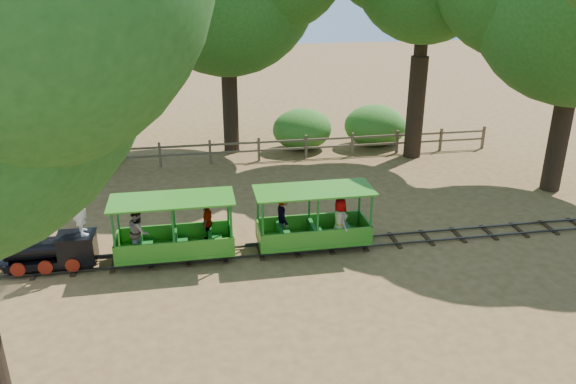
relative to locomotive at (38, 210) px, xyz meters
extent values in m
plane|color=olive|center=(7.70, -0.07, -1.71)|extent=(90.00, 90.00, 0.00)
cube|color=#3F3D3A|center=(7.70, -0.37, -1.64)|extent=(22.00, 0.05, 0.05)
cube|color=#3F3D3A|center=(7.70, 0.23, -1.64)|extent=(22.00, 0.05, 0.05)
cube|color=#382314|center=(7.70, -0.07, -1.69)|extent=(0.12, 1.00, 0.05)
cube|color=#382314|center=(2.70, -0.07, -1.69)|extent=(0.12, 1.00, 0.05)
cube|color=#382314|center=(12.70, -0.07, -1.69)|extent=(0.12, 1.00, 0.05)
cube|color=black|center=(0.15, -0.07, -1.42)|extent=(2.28, 0.72, 0.19)
cylinder|color=black|center=(-0.21, -0.07, -1.04)|extent=(1.45, 0.58, 0.58)
cylinder|color=black|center=(-0.78, -0.07, -0.52)|extent=(0.17, 0.17, 0.46)
sphere|color=gold|center=(-0.16, -0.07, -0.73)|extent=(0.27, 0.27, 0.27)
cylinder|color=gold|center=(-0.42, -0.07, -0.71)|extent=(0.10, 0.10, 0.10)
cube|color=black|center=(0.83, -0.07, -1.05)|extent=(0.93, 0.72, 0.57)
cube|color=black|center=(0.83, -0.07, -0.74)|extent=(0.98, 0.79, 0.04)
cone|color=black|center=(-1.09, -0.07, -1.45)|extent=(0.47, 0.66, 0.66)
cylinder|color=gold|center=(-0.96, -0.07, -0.94)|extent=(0.10, 0.14, 0.14)
cylinder|color=maroon|center=(-0.62, -0.44, -1.42)|extent=(0.37, 0.06, 0.37)
cylinder|color=maroon|center=(-0.62, 0.30, -1.42)|extent=(0.37, 0.06, 0.37)
cylinder|color=maroon|center=(0.05, -0.44, -1.42)|extent=(0.37, 0.06, 0.37)
cylinder|color=maroon|center=(0.05, 0.30, -1.42)|extent=(0.37, 0.06, 0.37)
cylinder|color=maroon|center=(0.72, -0.44, -1.42)|extent=(0.37, 0.06, 0.37)
cylinder|color=maroon|center=(0.72, 0.30, -1.42)|extent=(0.37, 0.06, 0.37)
sphere|color=white|center=(-0.67, -0.02, 0.07)|extent=(0.93, 0.93, 0.93)
sphere|color=white|center=(-0.26, 0.03, 0.43)|extent=(1.24, 1.24, 1.24)
sphere|color=white|center=(0.46, 0.08, 0.74)|extent=(1.04, 1.04, 1.04)
imported|color=white|center=(1.02, -0.03, 0.15)|extent=(0.60, 0.74, 1.74)
cube|color=#307F1B|center=(3.37, -0.07, -1.41)|extent=(3.16, 1.21, 0.09)
cube|color=#16631D|center=(3.37, -0.07, -1.52)|extent=(2.84, 0.46, 0.13)
cube|color=#307F1B|center=(3.37, -0.64, -1.13)|extent=(3.16, 0.06, 0.46)
cube|color=#307F1B|center=(3.37, 0.49, -1.13)|extent=(3.16, 0.06, 0.46)
cube|color=#307F1B|center=(3.37, -0.07, 0.08)|extent=(3.30, 1.35, 0.05)
cylinder|color=#16631D|center=(1.87, -0.62, -0.66)|extent=(0.06, 0.06, 1.49)
cylinder|color=#16631D|center=(1.87, 0.48, -0.66)|extent=(0.06, 0.06, 1.49)
cylinder|color=#16631D|center=(4.88, -0.62, -0.66)|extent=(0.06, 0.06, 1.49)
cylinder|color=#16631D|center=(4.88, 0.48, -0.66)|extent=(0.06, 0.06, 1.49)
cube|color=#16631D|center=(2.43, -0.07, -1.17)|extent=(0.11, 1.02, 0.37)
cube|color=#16631D|center=(3.37, -0.07, -1.17)|extent=(0.11, 1.02, 0.37)
cube|color=#16631D|center=(4.32, -0.07, -1.17)|extent=(0.11, 1.02, 0.37)
cylinder|color=black|center=(2.36, -0.39, -1.48)|extent=(0.26, 0.06, 0.26)
cylinder|color=black|center=(2.36, 0.24, -1.48)|extent=(0.26, 0.06, 0.26)
cylinder|color=black|center=(4.38, -0.39, -1.48)|extent=(0.26, 0.06, 0.26)
cylinder|color=black|center=(4.38, 0.24, -1.48)|extent=(0.26, 0.06, 0.26)
imported|color=gray|center=(2.46, -0.26, -0.69)|extent=(0.59, 0.71, 1.33)
imported|color=gray|center=(4.28, 0.22, -0.77)|extent=(0.48, 0.75, 1.18)
cube|color=#307F1B|center=(7.23, -0.07, -1.41)|extent=(3.16, 1.21, 0.09)
cube|color=#16631D|center=(7.23, -0.07, -1.52)|extent=(2.84, 0.46, 0.13)
cube|color=#307F1B|center=(7.23, -0.64, -1.13)|extent=(3.16, 0.06, 0.46)
cube|color=#307F1B|center=(7.23, 0.49, -1.13)|extent=(3.16, 0.06, 0.46)
cube|color=#307F1B|center=(7.23, -0.07, 0.08)|extent=(3.30, 1.35, 0.05)
cylinder|color=#16631D|center=(5.72, -0.62, -0.66)|extent=(0.06, 0.06, 1.49)
cylinder|color=#16631D|center=(5.72, 0.48, -0.66)|extent=(0.06, 0.06, 1.49)
cylinder|color=#16631D|center=(8.73, -0.62, -0.66)|extent=(0.06, 0.06, 1.49)
cylinder|color=#16631D|center=(8.73, 0.48, -0.66)|extent=(0.06, 0.06, 1.49)
cube|color=#16631D|center=(6.28, -0.07, -1.17)|extent=(0.11, 1.02, 0.37)
cube|color=#16631D|center=(7.23, -0.07, -1.17)|extent=(0.11, 1.02, 0.37)
cube|color=#16631D|center=(8.17, -0.07, -1.17)|extent=(0.11, 1.02, 0.37)
cylinder|color=black|center=(6.22, -0.39, -1.48)|extent=(0.26, 0.06, 0.26)
cylinder|color=black|center=(6.22, 0.24, -1.48)|extent=(0.26, 0.06, 0.26)
cylinder|color=black|center=(8.24, -0.39, -1.48)|extent=(0.26, 0.06, 0.26)
cylinder|color=black|center=(8.24, 0.24, -1.48)|extent=(0.26, 0.06, 0.26)
imported|color=gray|center=(6.42, 0.20, -0.72)|extent=(0.51, 0.85, 1.29)
imported|color=gray|center=(7.91, -0.41, -0.73)|extent=(0.50, 0.68, 1.26)
cylinder|color=#2D2116|center=(-0.80, 5.93, 0.33)|extent=(0.70, 0.70, 4.08)
cylinder|color=#2D2116|center=(-0.80, 5.93, 3.53)|extent=(0.52, 0.53, 2.33)
cylinder|color=#2D2116|center=(5.70, 9.43, 0.15)|extent=(0.66, 0.66, 3.73)
cylinder|color=#2D2116|center=(5.70, 9.43, 3.09)|extent=(0.50, 0.50, 2.13)
cylinder|color=#2D2116|center=(13.20, 7.43, 0.38)|extent=(0.72, 0.72, 4.19)
cylinder|color=#2D2116|center=(13.20, 7.43, 3.67)|extent=(0.54, 0.54, 2.39)
cylinder|color=#2D2116|center=(16.70, 2.93, 0.07)|extent=(0.68, 0.68, 3.55)
cylinder|color=#2D2116|center=(16.70, 2.93, 2.86)|extent=(0.51, 0.51, 2.03)
cube|color=brown|center=(-1.30, 7.93, -1.21)|extent=(0.10, 0.10, 1.00)
cube|color=brown|center=(0.70, 7.93, -1.21)|extent=(0.10, 0.10, 1.00)
cube|color=brown|center=(2.70, 7.93, -1.21)|extent=(0.10, 0.10, 1.00)
cube|color=brown|center=(4.70, 7.93, -1.21)|extent=(0.10, 0.10, 1.00)
cube|color=brown|center=(6.70, 7.93, -1.21)|extent=(0.10, 0.10, 1.00)
cube|color=brown|center=(8.70, 7.93, -1.21)|extent=(0.10, 0.10, 1.00)
cube|color=brown|center=(10.70, 7.93, -1.21)|extent=(0.10, 0.10, 1.00)
cube|color=brown|center=(12.70, 7.93, -1.21)|extent=(0.10, 0.10, 1.00)
cube|color=brown|center=(14.70, 7.93, -1.21)|extent=(0.10, 0.10, 1.00)
cube|color=brown|center=(16.70, 7.93, -1.21)|extent=(0.10, 0.10, 1.00)
cube|color=brown|center=(7.70, 7.93, -0.91)|extent=(18.00, 0.06, 0.08)
cube|color=brown|center=(7.70, 7.93, -1.26)|extent=(18.00, 0.06, 0.08)
ellipsoid|color=#2D6B1E|center=(-0.03, 9.23, -0.95)|extent=(2.20, 1.70, 1.53)
ellipsoid|color=#2D6B1E|center=(8.79, 9.23, -0.81)|extent=(2.61, 2.00, 1.80)
ellipsoid|color=#2D6B1E|center=(12.38, 9.23, -0.90)|extent=(2.35, 1.81, 1.63)
ellipsoid|color=#2D6B1E|center=(12.06, 9.23, -0.79)|extent=(2.67, 2.05, 1.85)
camera|label=1|loc=(4.01, -14.08, 5.82)|focal=35.00mm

